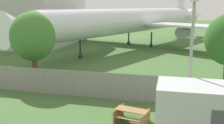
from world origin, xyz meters
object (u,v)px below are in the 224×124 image
Objects in this scene: picnic_bench_near_cabin at (132,114)px; portable_cabin at (202,111)px; tree_left_of_cabin at (33,37)px; airplane at (135,21)px.

portable_cabin is at bearing -11.77° from picnic_bench_near_cabin.
picnic_bench_near_cabin is at bearing -33.46° from tree_left_of_cabin.
airplane reaches higher than picnic_bench_near_cabin.
portable_cabin is 15.38m from tree_left_of_cabin.
picnic_bench_near_cabin is at bearing 32.96° from airplane.
picnic_bench_near_cabin is 12.16m from tree_left_of_cabin.
tree_left_of_cabin is (-13.37, 7.20, 2.49)m from portable_cabin.
portable_cabin is 2.17× the size of picnic_bench_near_cabin.
airplane is at bearing 98.89° from picnic_bench_near_cabin.
airplane is 20.37× the size of picnic_bench_near_cabin.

